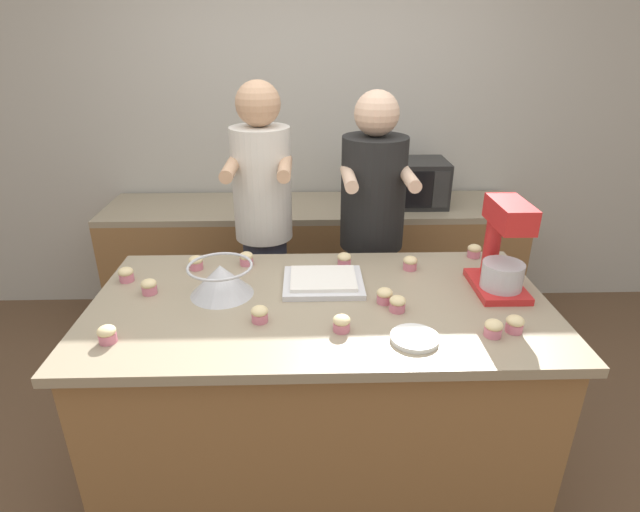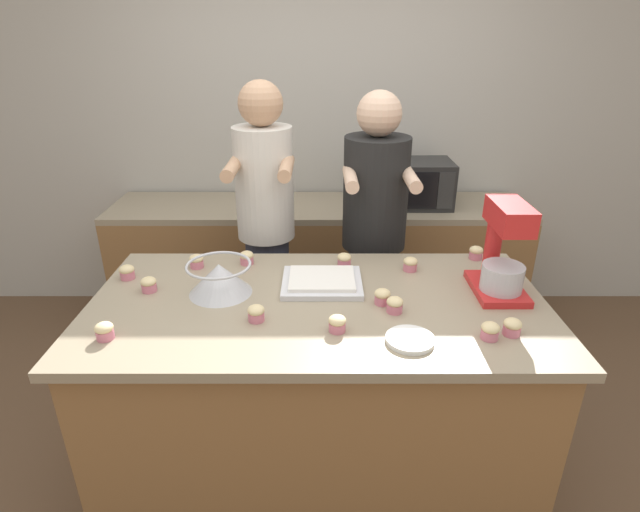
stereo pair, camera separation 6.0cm
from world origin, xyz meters
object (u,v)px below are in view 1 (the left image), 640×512
cupcake_5 (246,258)px  cupcake_13 (397,303)px  stand_mixer (502,252)px  cupcake_11 (515,324)px  cupcake_2 (260,314)px  person_left (264,235)px  microwave_oven (408,183)px  cupcake_9 (196,262)px  cupcake_4 (149,286)px  cupcake_12 (410,263)px  mixing_bowl (221,279)px  baking_tray (323,281)px  cupcake_1 (474,251)px  cupcake_7 (344,259)px  cupcake_0 (107,334)px  cupcake_10 (493,328)px  person_right (371,241)px  cupcake_6 (342,323)px  cupcake_3 (126,274)px  cupcake_8 (385,295)px

cupcake_5 → cupcake_13: same height
stand_mixer → cupcake_11: 0.36m
cupcake_5 → cupcake_11: size_ratio=1.00×
cupcake_2 → cupcake_5: bearing=101.5°
person_left → stand_mixer: (1.04, -0.68, 0.18)m
microwave_oven → cupcake_9: size_ratio=7.71×
cupcake_2 → cupcake_4: same height
cupcake_4 → cupcake_12: (1.14, 0.20, 0.00)m
stand_mixer → cupcake_5: size_ratio=6.08×
mixing_bowl → baking_tray: mixing_bowl is taller
stand_mixer → cupcake_13: (-0.46, -0.17, -0.14)m
person_left → cupcake_11: size_ratio=26.75×
cupcake_12 → cupcake_5: bearing=174.7°
cupcake_1 → baking_tray: bearing=-159.5°
mixing_bowl → microwave_oven: 1.71m
cupcake_7 → cupcake_13: 0.46m
cupcake_1 → cupcake_2: size_ratio=1.00×
cupcake_0 → cupcake_12: same height
stand_mixer → cupcake_10: 0.41m
cupcake_10 → person_right: bearing=106.9°
microwave_oven → cupcake_5: size_ratio=7.71×
cupcake_6 → baking_tray: bearing=98.5°
stand_mixer → cupcake_5: 1.14m
cupcake_12 → cupcake_2: bearing=-146.3°
microwave_oven → cupcake_3: 1.92m
person_right → cupcake_5: person_right is taller
cupcake_7 → cupcake_9: bearing=-178.7°
cupcake_6 → microwave_oven: bearing=71.5°
mixing_bowl → person_right: bearing=43.8°
person_right → cupcake_13: size_ratio=26.02×
cupcake_10 → cupcake_13: same height
cupcake_1 → cupcake_11: same height
cupcake_2 → cupcake_12: size_ratio=1.00×
person_left → cupcake_11: person_left is taller
stand_mixer → cupcake_11: bearing=-99.1°
stand_mixer → cupcake_13: size_ratio=6.08×
microwave_oven → cupcake_10: (-0.01, -1.71, -0.05)m
microwave_oven → cupcake_3: size_ratio=7.71×
cupcake_9 → cupcake_1: bearing=4.2°
cupcake_4 → cupcake_9: 0.28m
person_left → cupcake_8: person_left is taller
stand_mixer → cupcake_1: 0.37m
cupcake_5 → cupcake_12: 0.77m
cupcake_3 → person_right: bearing=25.6°
stand_mixer → cupcake_12: size_ratio=6.08×
stand_mixer → cupcake_2: stand_mixer is taller
cupcake_0 → cupcake_1: bearing=24.4°
person_right → cupcake_9: size_ratio=26.02×
cupcake_8 → cupcake_9: size_ratio=1.00×
cupcake_4 → mixing_bowl: bearing=-2.6°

